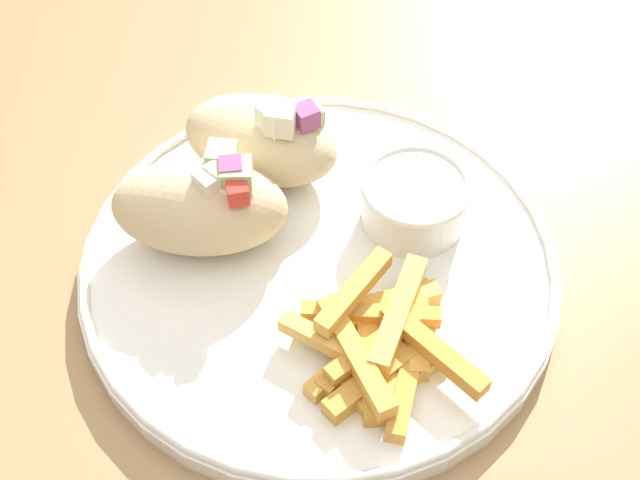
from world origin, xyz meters
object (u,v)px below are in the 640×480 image
(pita_sandwich_near, at_px, (201,205))
(sauce_ramekin, at_px, (415,199))
(plate, at_px, (320,265))
(pita_sandwich_far, at_px, (262,139))
(fries_pile, at_px, (380,341))

(pita_sandwich_near, xyz_separation_m, sauce_ramekin, (0.11, 0.08, -0.01))
(plate, relative_size, sauce_ramekin, 4.27)
(pita_sandwich_far, xyz_separation_m, fries_pile, (0.13, -0.09, -0.02))
(sauce_ramekin, bearing_deg, fries_pile, -75.35)
(pita_sandwich_far, bearing_deg, sauce_ramekin, -4.71)
(pita_sandwich_far, height_order, fries_pile, pita_sandwich_far)
(plate, xyz_separation_m, fries_pile, (0.06, -0.04, 0.01))
(plate, bearing_deg, pita_sandwich_near, -165.19)
(plate, distance_m, pita_sandwich_far, 0.09)
(plate, xyz_separation_m, pita_sandwich_near, (-0.07, -0.02, 0.04))
(pita_sandwich_near, relative_size, pita_sandwich_far, 1.09)
(pita_sandwich_near, bearing_deg, pita_sandwich_far, 62.94)
(pita_sandwich_far, distance_m, fries_pile, 0.16)
(sauce_ramekin, bearing_deg, pita_sandwich_near, -144.28)
(pita_sandwich_near, bearing_deg, fries_pile, -35.75)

